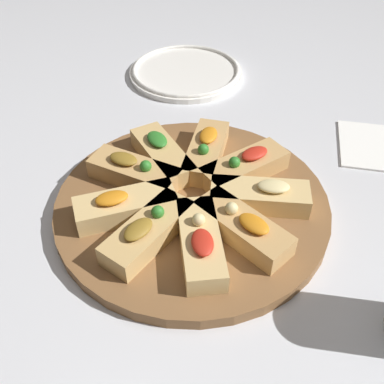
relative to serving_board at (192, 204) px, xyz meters
name	(u,v)px	position (x,y,z in m)	size (l,w,h in m)	color
ground_plane	(192,209)	(0.00, 0.00, -0.01)	(3.00, 3.00, 0.00)	silver
serving_board	(192,204)	(0.00, 0.00, 0.00)	(0.37, 0.37, 0.02)	brown
focaccia_slice_0	(162,155)	(0.06, 0.07, 0.02)	(0.12, 0.13, 0.04)	tan
focaccia_slice_1	(134,172)	(0.01, 0.09, 0.02)	(0.06, 0.13, 0.04)	tan
focaccia_slice_2	(125,206)	(-0.06, 0.07, 0.02)	(0.12, 0.13, 0.04)	#DBB775
focaccia_slice_3	(148,232)	(-0.09, 0.03, 0.02)	(0.14, 0.08, 0.04)	tan
focaccia_slice_4	(200,242)	(-0.08, -0.04, 0.02)	(0.14, 0.10, 0.04)	#DBB775
focaccia_slice_5	(243,227)	(-0.04, -0.08, 0.02)	(0.10, 0.14, 0.04)	tan
focaccia_slice_6	(260,196)	(0.02, -0.09, 0.02)	(0.08, 0.14, 0.04)	#DBB775
focaccia_slice_7	(245,167)	(0.07, -0.05, 0.02)	(0.13, 0.11, 0.04)	tan
focaccia_slice_8	(206,151)	(0.09, 0.01, 0.02)	(0.13, 0.06, 0.04)	tan
plate_right	(186,71)	(0.36, 0.14, 0.00)	(0.23, 0.23, 0.02)	white
napkin_stack	(374,145)	(0.23, -0.23, -0.01)	(0.13, 0.11, 0.01)	white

